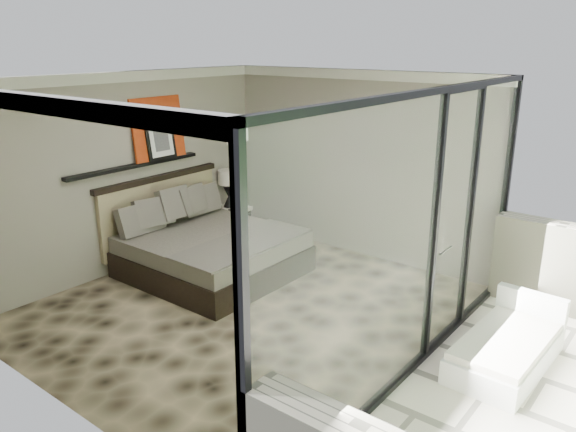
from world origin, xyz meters
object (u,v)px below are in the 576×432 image
Objects in this scene: bed at (207,248)px; nightstand at (232,222)px; table_lamp at (229,183)px; lounger at (507,348)px.

bed reaches higher than nightstand.
bed is at bearing -57.95° from table_lamp.
lounger is (4.96, -1.12, -0.07)m from nightstand.
bed reaches higher than lounger.
table_lamp is at bearing 122.05° from bed.
nightstand is 0.34× the size of lounger.
lounger is at bearing 2.65° from bed.
nightstand is (-0.78, 1.32, -0.10)m from bed.
bed is at bearing -67.11° from nightstand.
table_lamp is at bearing 164.04° from nightstand.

